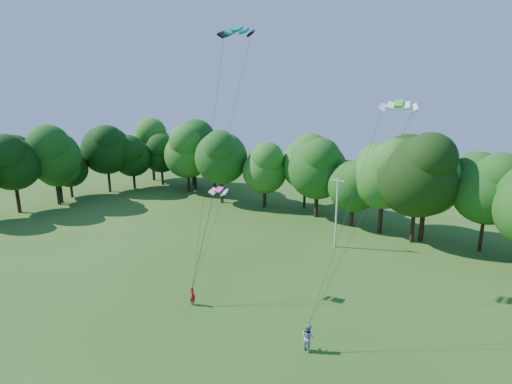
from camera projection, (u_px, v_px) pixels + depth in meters
The scene contains 10 objects.
ground at pixel (100, 382), 23.64m from camera, with size 160.00×160.00×0.00m, color #1F4B14.
utility_pole at pixel (336, 212), 43.48m from camera, with size 1.56×0.19×7.79m.
kite_flyer_left at pixel (192, 296), 32.08m from camera, with size 0.56×0.37×1.53m, color #A71519.
kite_flyer_right at pixel (308, 337), 26.37m from camera, with size 0.92×0.72×1.90m, color #8AA1BF.
kite_teal at pixel (237, 29), 31.58m from camera, with size 3.12×2.25×0.60m.
kite_green at pixel (399, 104), 26.65m from camera, with size 2.72×1.81×0.55m.
kite_pink at pixel (219, 190), 32.59m from camera, with size 1.72×1.15×0.37m.
tree_back_west at pixel (194, 144), 69.60m from camera, with size 8.77×8.77×12.76m.
tree_back_center at pixel (419, 165), 43.76m from camera, with size 9.87×9.87×14.36m.
tree_flank_west at pixel (57, 162), 60.90m from camera, with size 7.09×7.09×10.31m.
Camera 1 is at (20.09, -9.60, 16.60)m, focal length 28.00 mm.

